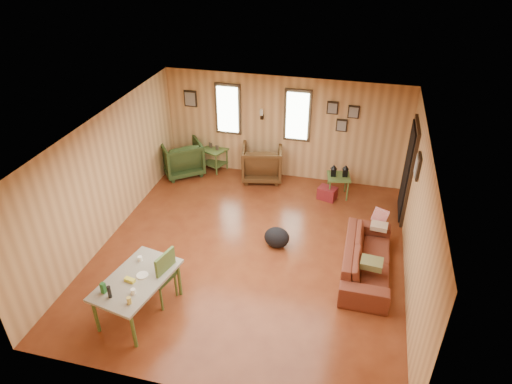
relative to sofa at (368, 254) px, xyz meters
The scene contains 11 objects.
room 2.10m from the sofa, 169.89° to the left, with size 5.54×6.04×2.44m.
sofa is the anchor object (origin of this frame).
recliner_brown 3.77m from the sofa, 131.98° to the left, with size 0.90×0.84×0.93m, color #492E16.
recliner_green 5.12m from the sofa, 149.86° to the left, with size 0.89×0.83×0.91m, color #2D411D.
end_table 4.76m from the sofa, 141.72° to the left, with size 0.68×0.65×0.67m.
side_table 2.53m from the sofa, 106.51° to the left, with size 0.56×0.56×0.77m.
cooler 2.44m from the sofa, 112.23° to the left, with size 0.45×0.37×0.28m.
backpack 1.69m from the sofa, 168.76° to the left, with size 0.52×0.42×0.41m.
sofa_pillows 0.32m from the sofa, 66.92° to the left, with size 0.45×1.54×0.32m.
dining_table 3.83m from the sofa, 151.58° to the right, with size 1.05×1.48×0.89m.
dining_chair 3.46m from the sofa, 154.43° to the right, with size 0.55×0.55×1.00m.
Camera 1 is at (1.71, -6.43, 5.35)m, focal length 32.00 mm.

